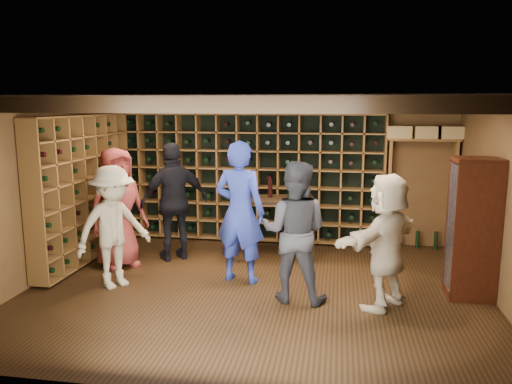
% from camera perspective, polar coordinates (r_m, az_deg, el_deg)
% --- Properties ---
extents(ground, '(6.00, 6.00, 0.00)m').
position_cam_1_polar(ground, '(6.76, -0.01, -11.01)').
color(ground, '#321E0D').
rests_on(ground, ground).
extents(room_shell, '(6.00, 6.00, 6.00)m').
position_cam_1_polar(room_shell, '(6.36, 0.07, 9.98)').
color(room_shell, brown).
rests_on(room_shell, ground).
extents(wine_rack_back, '(4.65, 0.30, 2.20)m').
position_cam_1_polar(wine_rack_back, '(8.78, -0.89, 1.69)').
color(wine_rack_back, brown).
rests_on(wine_rack_back, ground).
extents(wine_rack_left, '(0.30, 2.65, 2.20)m').
position_cam_1_polar(wine_rack_left, '(8.14, -19.06, 0.46)').
color(wine_rack_left, brown).
rests_on(wine_rack_left, ground).
extents(crate_shelf, '(1.20, 0.32, 2.07)m').
position_cam_1_polar(crate_shelf, '(8.69, 18.53, 3.86)').
color(crate_shelf, brown).
rests_on(crate_shelf, ground).
extents(display_cabinet, '(0.55, 0.50, 1.75)m').
position_cam_1_polar(display_cabinet, '(6.82, 23.47, -4.13)').
color(display_cabinet, '#37140B').
rests_on(display_cabinet, ground).
extents(man_blue_shirt, '(0.79, 0.60, 1.95)m').
position_cam_1_polar(man_blue_shirt, '(6.80, -1.85, -2.31)').
color(man_blue_shirt, navy).
rests_on(man_blue_shirt, ground).
extents(man_grey_suit, '(0.92, 0.76, 1.75)m').
position_cam_1_polar(man_grey_suit, '(6.17, 4.42, -4.55)').
color(man_grey_suit, black).
rests_on(man_grey_suit, ground).
extents(guest_red_floral, '(1.00, 1.04, 1.80)m').
position_cam_1_polar(guest_red_floral, '(7.69, -15.51, -1.78)').
color(guest_red_floral, maroon).
rests_on(guest_red_floral, ground).
extents(guest_woman_black, '(1.14, 1.01, 1.85)m').
position_cam_1_polar(guest_woman_black, '(7.87, -9.28, -1.10)').
color(guest_woman_black, black).
rests_on(guest_woman_black, ground).
extents(guest_khaki, '(1.11, 1.21, 1.64)m').
position_cam_1_polar(guest_khaki, '(6.88, -16.00, -3.88)').
color(guest_khaki, gray).
rests_on(guest_khaki, ground).
extents(guest_beige, '(1.29, 1.51, 1.64)m').
position_cam_1_polar(guest_beige, '(6.15, 14.67, -5.46)').
color(guest_beige, '#BDAB8B').
rests_on(guest_beige, ground).
extents(tasting_table, '(1.37, 0.85, 1.24)m').
position_cam_1_polar(tasting_table, '(7.90, 2.01, -1.55)').
color(tasting_table, black).
rests_on(tasting_table, ground).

